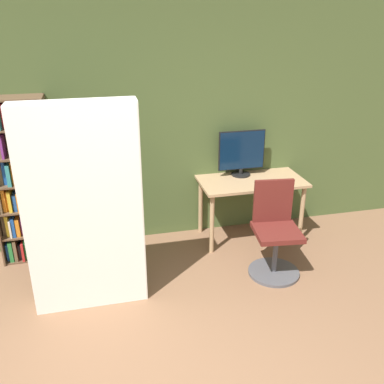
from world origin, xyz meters
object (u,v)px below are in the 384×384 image
Objects in this scene: bookshelf at (18,187)px; mattress_near at (85,210)px; monitor at (242,152)px; office_chair at (275,237)px.

bookshelf is 1.21m from mattress_near.
monitor is 2.03m from mattress_near.
mattress_near is (-1.76, -1.00, -0.07)m from monitor.
monitor is 1.11m from office_chair.
bookshelf reaches higher than monitor.
office_chair is at bearing 2.34° from mattress_near.
monitor is 0.29× the size of mattress_near.
monitor is 0.31× the size of bookshelf.
monitor is 0.57× the size of office_chair.
mattress_near reaches higher than bookshelf.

